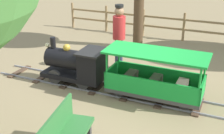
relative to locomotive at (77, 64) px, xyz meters
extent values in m
plane|color=#8C7A56|center=(0.00, -1.02, -0.48)|extent=(60.00, 60.00, 0.00)
cube|color=gray|center=(-0.25, -0.86, -0.46)|extent=(0.02, 5.70, 0.04)
cube|color=gray|center=(0.25, -0.86, -0.46)|extent=(0.02, 5.70, 0.04)
cube|color=#4C3828|center=(0.00, -2.64, -0.47)|extent=(0.74, 0.14, 0.03)
cube|color=#4C3828|center=(0.00, -1.93, -0.47)|extent=(0.74, 0.14, 0.03)
cube|color=#4C3828|center=(0.00, -1.21, -0.47)|extent=(0.74, 0.14, 0.03)
cube|color=#4C3828|center=(0.00, -0.50, -0.47)|extent=(0.74, 0.14, 0.03)
cube|color=#4C3828|center=(0.00, 0.21, -0.47)|extent=(0.74, 0.14, 0.03)
cube|color=#4C3828|center=(0.00, 0.92, -0.47)|extent=(0.74, 0.14, 0.03)
cube|color=#4C3828|center=(0.00, 1.64, -0.47)|extent=(0.74, 0.14, 0.03)
cube|color=black|center=(0.00, 0.09, -0.27)|extent=(0.62, 1.40, 0.10)
cylinder|color=black|center=(0.00, 0.29, 0.08)|extent=(0.44, 0.85, 0.44)
cylinder|color=#B7932D|center=(0.00, 0.72, 0.08)|extent=(0.37, 0.02, 0.37)
cylinder|color=black|center=(0.00, 0.59, 0.42)|extent=(0.12, 0.12, 0.24)
sphere|color=#B7932D|center=(0.00, 0.24, 0.35)|extent=(0.16, 0.16, 0.16)
cube|color=black|center=(0.00, -0.38, 0.05)|extent=(0.62, 0.45, 0.55)
cube|color=black|center=(0.00, -0.38, 0.35)|extent=(0.70, 0.53, 0.04)
sphere|color=#F2EAB2|center=(0.00, 0.75, 0.34)|extent=(0.10, 0.10, 0.10)
cylinder|color=#2D2D2D|center=(-0.25, 0.44, -0.28)|extent=(0.05, 0.32, 0.32)
cylinder|color=#2D2D2D|center=(0.25, 0.44, -0.28)|extent=(0.05, 0.32, 0.32)
cylinder|color=#2D2D2D|center=(-0.25, -0.26, -0.28)|extent=(0.05, 0.32, 0.32)
cylinder|color=#2D2D2D|center=(0.25, -0.26, -0.28)|extent=(0.05, 0.32, 0.32)
cube|color=#3F3F3F|center=(0.00, -1.76, -0.30)|extent=(0.70, 1.90, 0.08)
cube|color=green|center=(-0.33, -1.76, -0.09)|extent=(0.04, 1.90, 0.35)
cube|color=green|center=(0.33, -1.76, -0.09)|extent=(0.04, 1.90, 0.35)
cube|color=green|center=(0.00, -0.83, -0.09)|extent=(0.70, 0.04, 0.35)
cube|color=green|center=(0.00, -2.69, -0.09)|extent=(0.70, 0.04, 0.35)
cylinder|color=green|center=(-0.32, -0.86, 0.11)|extent=(0.04, 0.04, 0.75)
cylinder|color=green|center=(0.32, -0.86, 0.11)|extent=(0.04, 0.04, 0.75)
cylinder|color=green|center=(-0.32, -2.66, 0.11)|extent=(0.04, 0.04, 0.75)
cylinder|color=green|center=(0.32, -2.66, 0.11)|extent=(0.04, 0.04, 0.75)
cube|color=green|center=(0.00, -1.76, 0.51)|extent=(0.80, 2.00, 0.04)
cube|color=brown|center=(0.00, -2.29, -0.14)|extent=(0.54, 0.20, 0.24)
cube|color=brown|center=(0.00, -1.76, -0.14)|extent=(0.54, 0.20, 0.24)
cube|color=brown|center=(0.00, -1.22, -0.14)|extent=(0.54, 0.20, 0.24)
cylinder|color=#262626|center=(-0.25, -1.09, -0.32)|extent=(0.04, 0.24, 0.24)
cylinder|color=#262626|center=(0.25, -1.09, -0.32)|extent=(0.04, 0.24, 0.24)
cylinder|color=#262626|center=(-0.25, -2.42, -0.32)|extent=(0.04, 0.24, 0.24)
cylinder|color=#262626|center=(0.25, -2.42, -0.32)|extent=(0.04, 0.24, 0.24)
cylinder|color=#282D47|center=(1.04, -0.53, -0.08)|extent=(0.12, 0.12, 0.80)
cylinder|color=#282D47|center=(1.22, -0.53, -0.08)|extent=(0.12, 0.12, 0.80)
cylinder|color=#B22828|center=(1.13, -0.53, 0.59)|extent=(0.30, 0.30, 0.55)
sphere|color=#936B4C|center=(1.13, -0.53, 0.98)|extent=(0.22, 0.22, 0.22)
cylinder|color=black|center=(1.13, -0.53, 1.11)|extent=(0.20, 0.20, 0.06)
cube|color=#2D6B33|center=(-2.43, -1.01, 0.14)|extent=(1.29, 0.25, 0.40)
cube|color=#333333|center=(-1.84, -1.10, -0.27)|extent=(0.13, 0.33, 0.42)
cylinder|color=#4C3823|center=(2.93, -0.40, 0.77)|extent=(0.29, 0.29, 2.50)
cylinder|color=#93754C|center=(4.10, -1.53, -0.03)|extent=(0.08, 0.08, 0.90)
cylinder|color=#93754C|center=(4.10, -0.19, -0.03)|extent=(0.08, 0.08, 0.90)
cylinder|color=#93754C|center=(4.10, 1.15, -0.03)|extent=(0.08, 0.08, 0.90)
cylinder|color=#93754C|center=(4.10, 2.49, -0.03)|extent=(0.08, 0.08, 0.90)
cube|color=#93754C|center=(4.10, -0.86, 0.19)|extent=(0.04, 6.70, 0.06)
cube|color=#93754C|center=(4.10, -0.86, -0.12)|extent=(0.04, 6.70, 0.06)
camera|label=1|loc=(-5.38, -3.16, 2.54)|focal=48.99mm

